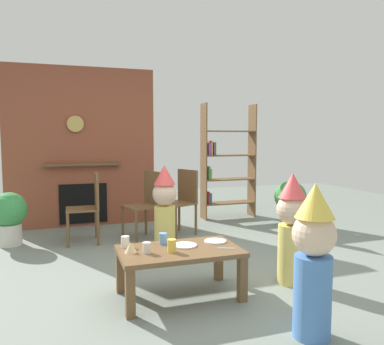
{
  "coord_description": "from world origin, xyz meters",
  "views": [
    {
      "loc": [
        -1.17,
        -3.52,
        1.36
      ],
      "look_at": [
        0.15,
        0.4,
        0.98
      ],
      "focal_mm": 36.22,
      "sensor_mm": 36.0,
      "label": 1
    }
  ],
  "objects": [
    {
      "name": "bookshelf",
      "position": [
        1.4,
        2.4,
        0.9
      ],
      "size": [
        0.9,
        0.28,
        1.9
      ],
      "color": "brown",
      "rests_on": "ground_plane"
    },
    {
      "name": "table_fork",
      "position": [
        0.13,
        -0.58,
        0.42
      ],
      "size": [
        0.15,
        0.07,
        0.01
      ],
      "primitive_type": "cube",
      "rotation": [
        0.0,
        0.0,
        2.77
      ],
      "color": "silver",
      "rests_on": "coffee_table"
    },
    {
      "name": "paper_plate_rear",
      "position": [
        0.12,
        -0.35,
        0.42
      ],
      "size": [
        0.2,
        0.2,
        0.01
      ],
      "primitive_type": "cylinder",
      "color": "white",
      "rests_on": "coffee_table"
    },
    {
      "name": "child_by_the_chairs",
      "position": [
        -0.04,
        0.83,
        0.55
      ],
      "size": [
        0.29,
        0.29,
        1.03
      ],
      "rotation": [
        0.0,
        0.0,
        -1.73
      ],
      "color": "#E0CC66",
      "rests_on": "ground_plane"
    },
    {
      "name": "paper_cup_center",
      "position": [
        -0.35,
        -0.27,
        0.47
      ],
      "size": [
        0.07,
        0.07,
        0.1
      ],
      "primitive_type": "cylinder",
      "color": "#669EE0",
      "rests_on": "coffee_table"
    },
    {
      "name": "child_in_pink",
      "position": [
        0.82,
        -0.49,
        0.55
      ],
      "size": [
        0.29,
        0.29,
        1.03
      ],
      "rotation": [
        0.0,
        0.0,
        3.11
      ],
      "color": "#E0CC66",
      "rests_on": "ground_plane"
    },
    {
      "name": "dining_chair_left",
      "position": [
        -0.85,
        1.54,
        0.51
      ],
      "size": [
        0.41,
        0.41,
        0.9
      ],
      "rotation": [
        0.0,
        0.0,
        3.12
      ],
      "color": "brown",
      "rests_on": "ground_plane"
    },
    {
      "name": "child_with_cone_hat",
      "position": [
        0.41,
        -1.38,
        0.56
      ],
      "size": [
        0.29,
        0.29,
        1.06
      ],
      "rotation": [
        0.0,
        0.0,
        2.19
      ],
      "color": "#4C7FC6",
      "rests_on": "ground_plane"
    },
    {
      "name": "dining_chair_middle",
      "position": [
        -0.11,
        1.52,
        0.51
      ],
      "size": [
        0.51,
        0.51,
        0.9
      ],
      "rotation": [
        0.0,
        0.0,
        3.48
      ],
      "color": "brown",
      "rests_on": "ground_plane"
    },
    {
      "name": "birthday_cake_slice",
      "position": [
        -0.66,
        -0.43,
        0.46
      ],
      "size": [
        0.1,
        0.1,
        0.09
      ],
      "primitive_type": "cone",
      "color": "#EAC68C",
      "rests_on": "coffee_table"
    },
    {
      "name": "ground_plane",
      "position": [
        0.0,
        0.0,
        0.0
      ],
      "size": [
        12.0,
        12.0,
        0.0
      ],
      "primitive_type": "plane",
      "color": "gray"
    },
    {
      "name": "potted_plant_short",
      "position": [
        -1.82,
        1.73,
        0.39
      ],
      "size": [
        0.43,
        0.43,
        0.67
      ],
      "color": "beige",
      "rests_on": "ground_plane"
    },
    {
      "name": "dining_chair_right",
      "position": [
        0.41,
        1.59,
        0.51
      ],
      "size": [
        0.53,
        0.53,
        0.9
      ],
      "rotation": [
        0.0,
        0.0,
        3.55
      ],
      "color": "brown",
      "rests_on": "ground_plane"
    },
    {
      "name": "paper_cup_far_left",
      "position": [
        -0.68,
        -0.26,
        0.46
      ],
      "size": [
        0.07,
        0.07,
        0.09
      ],
      "primitive_type": "cylinder",
      "color": "silver",
      "rests_on": "coffee_table"
    },
    {
      "name": "potted_plant_tall",
      "position": [
        2.09,
        1.49,
        0.4
      ],
      "size": [
        0.48,
        0.48,
        0.69
      ],
      "color": "#4C5660",
      "rests_on": "ground_plane"
    },
    {
      "name": "brick_fireplace_feature",
      "position": [
        -0.88,
        2.6,
        1.19
      ],
      "size": [
        2.2,
        0.28,
        2.4
      ],
      "color": "brown",
      "rests_on": "ground_plane"
    },
    {
      "name": "paper_plate_front",
      "position": [
        -0.18,
        -0.39,
        0.42
      ],
      "size": [
        0.21,
        0.21,
        0.01
      ],
      "primitive_type": "cylinder",
      "color": "white",
      "rests_on": "coffee_table"
    },
    {
      "name": "paper_cup_near_left",
      "position": [
        -0.54,
        -0.49,
        0.46
      ],
      "size": [
        0.07,
        0.07,
        0.09
      ],
      "primitive_type": "cylinder",
      "color": "silver",
      "rests_on": "coffee_table"
    },
    {
      "name": "paper_cup_near_right",
      "position": [
        -0.34,
        -0.52,
        0.47
      ],
      "size": [
        0.07,
        0.07,
        0.11
      ],
      "primitive_type": "cylinder",
      "color": "#F2CC4C",
      "rests_on": "coffee_table"
    },
    {
      "name": "coffee_table",
      "position": [
        -0.25,
        -0.46,
        0.35
      ],
      "size": [
        1.02,
        0.6,
        0.42
      ],
      "color": "brown",
      "rests_on": "ground_plane"
    }
  ]
}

